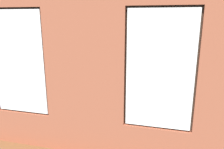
# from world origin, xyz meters

# --- Properties ---
(ground_plane) EXTENTS (6.92, 5.63, 0.10)m
(ground_plane) POSITION_xyz_m (0.00, 0.00, -0.05)
(ground_plane) COLOR brown
(brick_wall_with_windows) EXTENTS (6.32, 0.30, 3.03)m
(brick_wall_with_windows) POSITION_xyz_m (0.00, 2.44, 1.48)
(brick_wall_with_windows) COLOR #9E5138
(brick_wall_with_windows) RESTS_ON ground_plane
(white_wall_right) EXTENTS (0.10, 4.63, 3.03)m
(white_wall_right) POSITION_xyz_m (3.11, 0.20, 1.51)
(white_wall_right) COLOR silver
(white_wall_right) RESTS_ON ground_plane
(couch_by_window) EXTENTS (1.76, 0.87, 0.80)m
(couch_by_window) POSITION_xyz_m (0.80, 1.79, 0.33)
(couch_by_window) COLOR black
(couch_by_window) RESTS_ON ground_plane
(couch_left) EXTENTS (0.96, 2.05, 0.80)m
(couch_left) POSITION_xyz_m (-2.46, 0.37, 0.33)
(couch_left) COLOR black
(couch_left) RESTS_ON ground_plane
(coffee_table) EXTENTS (1.50, 0.75, 0.40)m
(coffee_table) POSITION_xyz_m (0.14, 0.19, 0.35)
(coffee_table) COLOR #A87547
(coffee_table) RESTS_ON ground_plane
(cup_ceramic) EXTENTS (0.07, 0.07, 0.08)m
(cup_ceramic) POSITION_xyz_m (0.03, 0.30, 0.44)
(cup_ceramic) COLOR #4C4C51
(cup_ceramic) RESTS_ON coffee_table
(candle_jar) EXTENTS (0.08, 0.08, 0.10)m
(candle_jar) POSITION_xyz_m (0.33, 0.09, 0.45)
(candle_jar) COLOR #B7333D
(candle_jar) RESTS_ON coffee_table
(table_plant_small) EXTENTS (0.12, 0.12, 0.19)m
(table_plant_small) POSITION_xyz_m (-0.27, 0.06, 0.51)
(table_plant_small) COLOR #9E5638
(table_plant_small) RESTS_ON coffee_table
(remote_black) EXTENTS (0.18, 0.10, 0.02)m
(remote_black) POSITION_xyz_m (0.59, 0.30, 0.41)
(remote_black) COLOR black
(remote_black) RESTS_ON coffee_table
(remote_silver) EXTENTS (0.15, 0.16, 0.02)m
(remote_silver) POSITION_xyz_m (0.14, 0.19, 0.41)
(remote_silver) COLOR #B2B2B7
(remote_silver) RESTS_ON coffee_table
(media_console) EXTENTS (1.23, 0.42, 0.46)m
(media_console) POSITION_xyz_m (2.81, 0.33, 0.23)
(media_console) COLOR black
(media_console) RESTS_ON ground_plane
(tv_flatscreen) EXTENTS (1.19, 0.20, 0.82)m
(tv_flatscreen) POSITION_xyz_m (2.81, 0.33, 0.88)
(tv_flatscreen) COLOR black
(tv_flatscreen) RESTS_ON media_console
(papasan_chair) EXTENTS (1.02, 1.02, 0.66)m
(papasan_chair) POSITION_xyz_m (0.18, -1.56, 0.43)
(papasan_chair) COLOR olive
(papasan_chair) RESTS_ON ground_plane
(potted_plant_foreground_right) EXTENTS (1.05, 1.05, 1.50)m
(potted_plant_foreground_right) POSITION_xyz_m (2.52, -1.78, 0.85)
(potted_plant_foreground_right) COLOR #9E5638
(potted_plant_foreground_right) RESTS_ON ground_plane
(potted_plant_near_tv) EXTENTS (0.83, 0.86, 1.19)m
(potted_plant_near_tv) POSITION_xyz_m (2.26, 1.40, 0.63)
(potted_plant_near_tv) COLOR #9E5638
(potted_plant_near_tv) RESTS_ON ground_plane
(potted_plant_mid_room_small) EXTENTS (0.47, 0.47, 0.70)m
(potted_plant_mid_room_small) POSITION_xyz_m (-1.00, -1.01, 0.45)
(potted_plant_mid_room_small) COLOR #9E5638
(potted_plant_mid_room_small) RESTS_ON ground_plane
(potted_plant_by_left_couch) EXTENTS (0.29, 0.29, 0.50)m
(potted_plant_by_left_couch) POSITION_xyz_m (-2.06, -1.09, 0.34)
(potted_plant_by_left_couch) COLOR gray
(potted_plant_by_left_couch) RESTS_ON ground_plane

